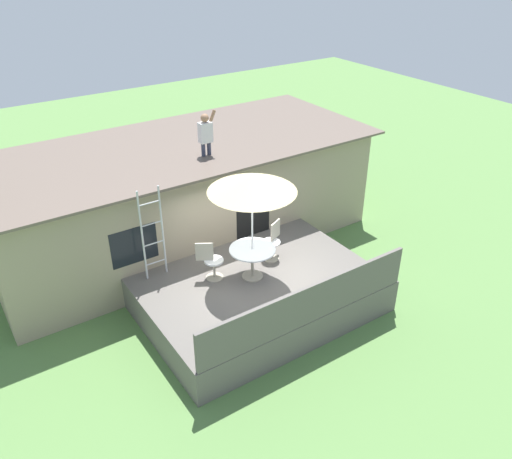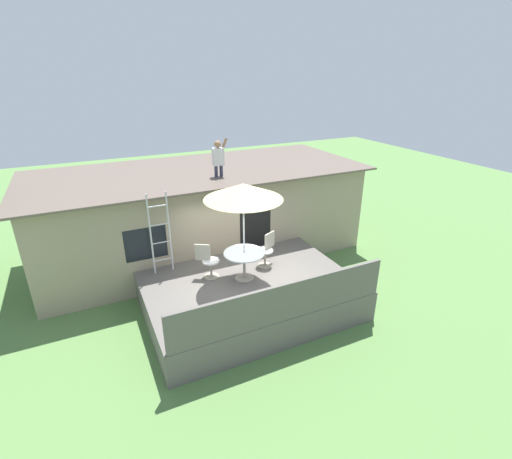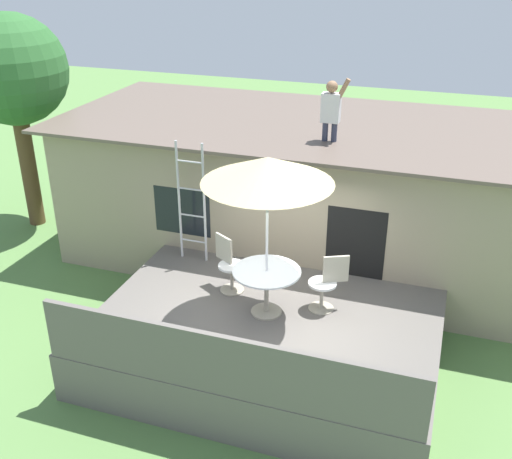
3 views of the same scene
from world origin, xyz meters
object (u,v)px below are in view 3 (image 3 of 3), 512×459
(step_ladder, at_px, (192,203))
(person_figure, at_px, (332,107))
(backyard_tree, at_px, (12,72))
(patio_chair_left, at_px, (229,264))
(patio_table, at_px, (267,280))
(patio_umbrella, at_px, (268,170))
(patio_chair_right, at_px, (327,283))

(step_ladder, distance_m, person_figure, 2.92)
(backyard_tree, bearing_deg, step_ladder, -20.18)
(patio_chair_left, distance_m, backyard_tree, 6.77)
(person_figure, bearing_deg, patio_table, -97.48)
(patio_umbrella, height_order, patio_chair_right, patio_umbrella)
(patio_chair_left, bearing_deg, patio_chair_right, 28.52)
(patio_table, xyz_separation_m, step_ladder, (-1.79, 1.27, 0.51))
(patio_chair_right, bearing_deg, backyard_tree, -45.16)
(patio_table, distance_m, patio_chair_left, 0.95)
(patio_umbrella, height_order, backyard_tree, backyard_tree)
(patio_chair_left, bearing_deg, step_ladder, 172.64)
(person_figure, xyz_separation_m, backyard_tree, (-6.98, 0.52, 0.04))
(step_ladder, distance_m, patio_chair_right, 2.85)
(patio_table, height_order, person_figure, person_figure)
(patio_umbrella, distance_m, person_figure, 2.58)
(patio_chair_right, relative_size, backyard_tree, 0.19)
(patio_table, xyz_separation_m, patio_chair_left, (-0.80, 0.49, -0.13))
(patio_chair_left, bearing_deg, backyard_tree, -172.56)
(patio_umbrella, xyz_separation_m, patio_chair_right, (0.85, 0.41, -1.89))
(step_ladder, relative_size, person_figure, 1.98)
(patio_umbrella, bearing_deg, person_figure, 82.52)
(patio_table, distance_m, patio_chair_right, 0.95)
(person_figure, bearing_deg, patio_chair_right, -76.38)
(backyard_tree, bearing_deg, patio_umbrella, -24.70)
(patio_chair_right, bearing_deg, patio_umbrella, 0.00)
(patio_chair_right, xyz_separation_m, backyard_tree, (-7.50, 2.65, 2.24))
(step_ladder, height_order, backyard_tree, backyard_tree)
(patio_umbrella, xyz_separation_m, backyard_tree, (-6.65, 3.06, 0.35))
(patio_chair_left, bearing_deg, patio_umbrella, 0.00)
(patio_table, relative_size, step_ladder, 0.47)
(step_ladder, distance_m, patio_chair_left, 1.42)
(step_ladder, xyz_separation_m, patio_chair_left, (0.99, -0.79, -0.64))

